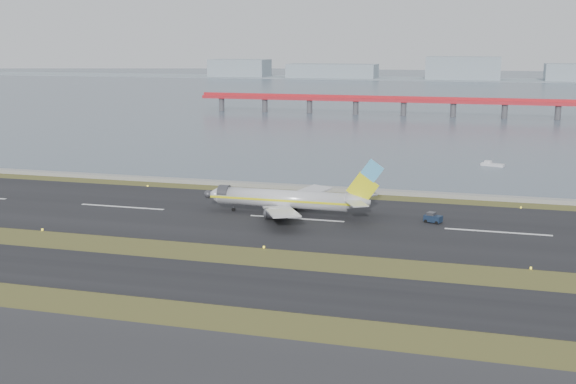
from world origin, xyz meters
name	(u,v)px	position (x,y,z in m)	size (l,w,h in m)	color
ground	(250,260)	(0.00, 0.00, 0.00)	(1000.00, 1000.00, 0.00)	#314318
taxiway_strip	(225,283)	(0.00, -12.00, 0.05)	(1000.00, 18.00, 0.10)	black
runway_strip	(297,219)	(0.00, 30.00, 0.05)	(1000.00, 45.00, 0.10)	black
seawall	(328,189)	(0.00, 60.00, 0.50)	(1000.00, 2.50, 1.00)	gray
bay_water	(441,90)	(0.00, 460.00, 0.00)	(1400.00, 800.00, 1.30)	#435260
red_pier	(454,102)	(20.00, 250.00, 7.28)	(260.00, 5.00, 10.20)	red
far_shoreline	(467,73)	(13.62, 620.00, 6.07)	(1400.00, 80.00, 60.50)	#8A9AA4
airliner	(289,199)	(-2.36, 32.75, 3.46)	(38.52, 32.89, 12.80)	silver
pushback_tug	(433,218)	(27.35, 34.15, 1.06)	(3.88, 3.01, 2.19)	#142137
workboat_near	(492,164)	(38.69, 108.13, 0.51)	(6.98, 3.86, 1.62)	silver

